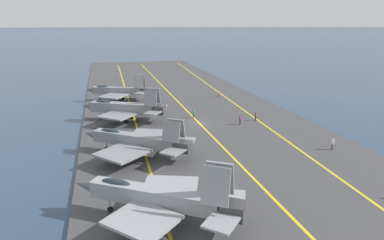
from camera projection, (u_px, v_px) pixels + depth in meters
ground_plane at (199, 125)px, 64.59m from camera, size 2000.00×2000.00×0.00m
carrier_deck at (199, 124)px, 64.53m from camera, size 206.60×42.33×0.40m
deck_stripe_foul_line at (256, 119)px, 67.33m from camera, size 185.70×10.19×0.01m
deck_stripe_centerline at (199, 123)px, 64.48m from camera, size 185.94×0.36×0.01m
deck_stripe_edge_line at (137, 128)px, 61.62m from camera, size 185.92×3.58×0.01m
parked_jet_nearest at (158, 197)px, 32.24m from camera, size 13.28×16.63×6.76m
parked_jet_second at (137, 140)px, 48.53m from camera, size 14.30×16.20×5.85m
parked_jet_third at (124, 108)px, 65.23m from camera, size 12.98×16.71×6.51m
parked_jet_fourth at (119, 91)px, 81.68m from camera, size 13.63×15.71×6.37m
crew_brown_vest at (256, 116)px, 65.77m from camera, size 0.46×0.42×1.75m
crew_white_vest at (333, 143)px, 50.97m from camera, size 0.46×0.44×1.78m
crew_purple_vest at (240, 119)px, 63.34m from camera, size 0.44×0.36×1.79m
crew_green_vest at (194, 113)px, 67.91m from camera, size 0.45×0.38×1.66m
crew_yellow_vest at (219, 93)px, 86.10m from camera, size 0.40×0.29×1.83m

